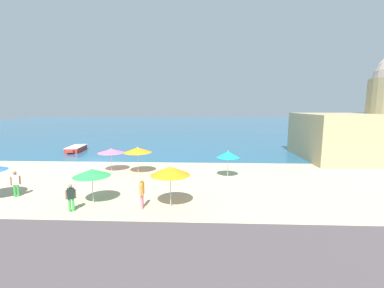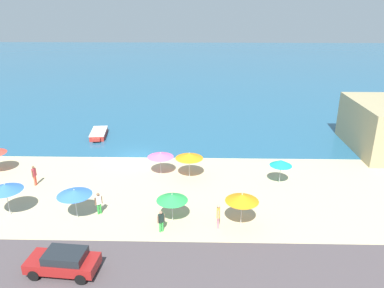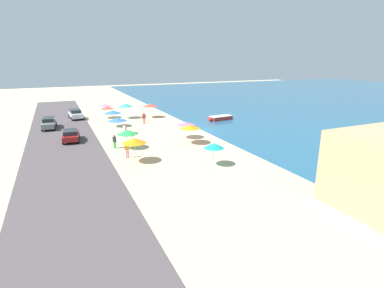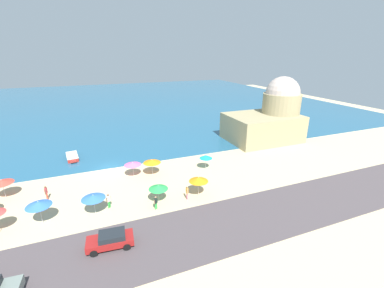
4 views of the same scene
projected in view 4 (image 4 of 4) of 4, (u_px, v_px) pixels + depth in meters
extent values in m
plane|color=#C8B58A|center=(109.00, 169.00, 38.11)|extent=(160.00, 160.00, 0.00)
cube|color=#235A7B|center=(95.00, 103.00, 86.18)|extent=(150.00, 110.00, 0.05)
cube|color=#4C4346|center=(127.00, 250.00, 22.36)|extent=(80.00, 8.00, 0.06)
cylinder|color=#B2B2B7|center=(206.00, 163.00, 37.80)|extent=(0.05, 0.05, 1.73)
cone|color=#17A398|center=(206.00, 157.00, 37.44)|extent=(1.89, 1.89, 0.49)
sphere|color=silver|center=(206.00, 155.00, 37.35)|extent=(0.08, 0.08, 0.08)
cylinder|color=#B2B2B7|center=(41.00, 214.00, 25.70)|extent=(0.05, 0.05, 2.04)
cone|color=blue|center=(38.00, 204.00, 25.30)|extent=(2.45, 2.45, 0.46)
sphere|color=silver|center=(38.00, 202.00, 25.21)|extent=(0.08, 0.08, 0.08)
cylinder|color=#B2B2B7|center=(95.00, 206.00, 27.21)|extent=(0.05, 0.05, 1.90)
cone|color=#346DBE|center=(93.00, 197.00, 26.84)|extent=(2.48, 2.48, 0.39)
sphere|color=silver|center=(93.00, 195.00, 26.77)|extent=(0.08, 0.08, 0.08)
cylinder|color=#B2B2B7|center=(133.00, 170.00, 35.60)|extent=(0.05, 0.05, 1.73)
cone|color=pink|center=(133.00, 164.00, 35.27)|extent=(2.34, 2.34, 0.36)
sphere|color=silver|center=(132.00, 162.00, 35.20)|extent=(0.08, 0.08, 0.08)
cylinder|color=#B2B2B7|center=(198.00, 188.00, 30.70)|extent=(0.05, 0.05, 1.96)
cone|color=orange|center=(199.00, 179.00, 30.30)|extent=(2.31, 2.31, 0.50)
sphere|color=silver|center=(199.00, 177.00, 30.21)|extent=(0.08, 0.08, 0.08)
cylinder|color=#B2B2B7|center=(152.00, 168.00, 35.98)|extent=(0.05, 0.05, 1.88)
cone|color=orange|center=(152.00, 161.00, 35.60)|extent=(2.43, 2.43, 0.44)
sphere|color=silver|center=(152.00, 159.00, 35.52)|extent=(0.08, 0.08, 0.08)
cylinder|color=#B2B2B7|center=(159.00, 195.00, 29.42)|extent=(0.05, 0.05, 1.72)
cone|color=green|center=(158.00, 187.00, 29.07)|extent=(2.21, 2.21, 0.45)
sphere|color=silver|center=(158.00, 185.00, 28.99)|extent=(0.08, 0.08, 0.08)
cylinder|color=#B2B2B7|center=(4.00, 190.00, 30.24)|extent=(0.05, 0.05, 1.95)
cone|color=#EA4334|center=(2.00, 182.00, 29.86)|extent=(2.47, 2.47, 0.41)
sphere|color=silver|center=(1.00, 180.00, 29.78)|extent=(0.08, 0.08, 0.08)
cylinder|color=#E75A42|center=(47.00, 197.00, 29.89)|extent=(0.14, 0.14, 0.86)
cylinder|color=#E75A42|center=(47.00, 196.00, 30.05)|extent=(0.14, 0.14, 0.86)
cube|color=#BB3844|center=(46.00, 191.00, 29.71)|extent=(0.27, 0.39, 0.68)
sphere|color=brown|center=(45.00, 187.00, 29.55)|extent=(0.22, 0.22, 0.22)
cylinder|color=brown|center=(45.00, 192.00, 29.51)|extent=(0.09, 0.09, 0.61)
cylinder|color=brown|center=(46.00, 190.00, 29.95)|extent=(0.09, 0.09, 0.61)
cylinder|color=green|center=(108.00, 205.00, 28.35)|extent=(0.14, 0.14, 0.81)
cylinder|color=green|center=(110.00, 204.00, 28.49)|extent=(0.14, 0.14, 0.81)
cube|color=silver|center=(108.00, 199.00, 28.18)|extent=(0.42, 0.38, 0.64)
sphere|color=brown|center=(108.00, 195.00, 28.02)|extent=(0.22, 0.22, 0.22)
cylinder|color=brown|center=(107.00, 200.00, 28.01)|extent=(0.09, 0.09, 0.58)
cylinder|color=brown|center=(110.00, 198.00, 28.38)|extent=(0.09, 0.09, 0.58)
cylinder|color=pink|center=(187.00, 196.00, 30.06)|extent=(0.14, 0.14, 0.88)
cylinder|color=pink|center=(187.00, 197.00, 29.90)|extent=(0.14, 0.14, 0.88)
cube|color=gold|center=(187.00, 190.00, 29.72)|extent=(0.25, 0.38, 0.69)
sphere|color=tan|center=(187.00, 187.00, 29.56)|extent=(0.22, 0.22, 0.22)
cylinder|color=tan|center=(187.00, 190.00, 29.95)|extent=(0.09, 0.09, 0.63)
cylinder|color=tan|center=(188.00, 192.00, 29.52)|extent=(0.09, 0.09, 0.63)
cylinder|color=green|center=(157.00, 206.00, 28.27)|extent=(0.14, 0.14, 0.75)
cylinder|color=green|center=(156.00, 206.00, 28.13)|extent=(0.14, 0.14, 0.75)
cube|color=#1B2A26|center=(156.00, 201.00, 27.97)|extent=(0.42, 0.39, 0.60)
sphere|color=#977057|center=(156.00, 197.00, 27.83)|extent=(0.22, 0.22, 0.22)
cylinder|color=#977057|center=(157.00, 200.00, 28.18)|extent=(0.09, 0.09, 0.54)
cylinder|color=#977057|center=(154.00, 202.00, 27.80)|extent=(0.09, 0.09, 0.54)
cube|color=maroon|center=(110.00, 241.00, 22.56)|extent=(4.15, 2.10, 0.60)
cube|color=#1E2328|center=(112.00, 235.00, 22.43)|extent=(2.38, 1.73, 0.48)
cylinder|color=black|center=(94.00, 253.00, 21.56)|extent=(0.66, 0.28, 0.64)
cylinder|color=black|center=(95.00, 240.00, 23.04)|extent=(0.66, 0.28, 0.64)
cylinder|color=black|center=(127.00, 247.00, 22.29)|extent=(0.66, 0.28, 0.64)
cylinder|color=black|center=(126.00, 235.00, 23.76)|extent=(0.66, 0.28, 0.64)
cylinder|color=black|center=(14.00, 284.00, 18.69)|extent=(0.65, 0.26, 0.64)
cube|color=#B42E25|center=(72.00, 157.00, 41.48)|extent=(2.00, 3.92, 0.57)
cube|color=#B42E25|center=(73.00, 161.00, 39.74)|extent=(0.93, 0.54, 0.34)
cube|color=silver|center=(72.00, 155.00, 41.37)|extent=(2.08, 3.93, 0.08)
cube|color=tan|center=(262.00, 127.00, 49.89)|extent=(13.41, 9.74, 5.02)
cylinder|color=tan|center=(280.00, 116.00, 50.65)|extent=(7.16, 7.16, 8.83)
sphere|color=#BBA89C|center=(282.00, 94.00, 49.16)|extent=(6.45, 6.45, 6.45)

